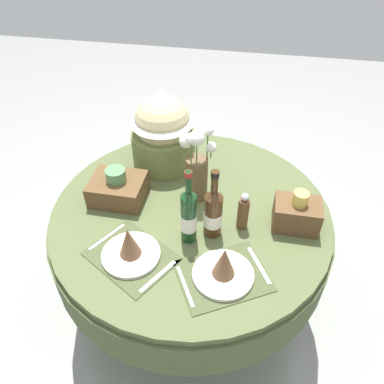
{
  "coord_description": "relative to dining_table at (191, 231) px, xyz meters",
  "views": [
    {
      "loc": [
        0.24,
        -1.24,
        1.97
      ],
      "look_at": [
        0.0,
        0.03,
        0.84
      ],
      "focal_mm": 35.17,
      "sensor_mm": 36.0,
      "label": 1
    }
  ],
  "objects": [
    {
      "name": "place_setting_left",
      "position": [
        -0.19,
        -0.32,
        0.19
      ],
      "size": [
        0.42,
        0.4,
        0.16
      ],
      "color": "#41492B",
      "rests_on": "dining_table"
    },
    {
      "name": "ground",
      "position": [
        0.0,
        0.0,
        -0.61
      ],
      "size": [
        8.0,
        8.0,
        0.0
      ],
      "primitive_type": "plane",
      "color": "gray"
    },
    {
      "name": "flower_vase",
      "position": [
        0.01,
        0.1,
        0.33
      ],
      "size": [
        0.17,
        0.14,
        0.39
      ],
      "color": "brown",
      "rests_on": "dining_table"
    },
    {
      "name": "woven_basket_side_right",
      "position": [
        0.47,
        -0.01,
        0.22
      ],
      "size": [
        0.2,
        0.14,
        0.19
      ],
      "color": "brown",
      "rests_on": "dining_table"
    },
    {
      "name": "wine_bottle_centre",
      "position": [
        0.12,
        -0.12,
        0.27
      ],
      "size": [
        0.08,
        0.08,
        0.33
      ],
      "color": "#422814",
      "rests_on": "dining_table"
    },
    {
      "name": "gift_tub_back_left",
      "position": [
        -0.21,
        0.33,
        0.37
      ],
      "size": [
        0.33,
        0.33,
        0.43
      ],
      "color": "olive",
      "rests_on": "dining_table"
    },
    {
      "name": "pepper_mill",
      "position": [
        0.24,
        -0.06,
        0.23
      ],
      "size": [
        0.05,
        0.05,
        0.19
      ],
      "color": "brown",
      "rests_on": "dining_table"
    },
    {
      "name": "wine_bottle_left",
      "position": [
        0.03,
        -0.18,
        0.28
      ],
      "size": [
        0.07,
        0.07,
        0.36
      ],
      "color": "#143819",
      "rests_on": "dining_table"
    },
    {
      "name": "woven_basket_side_left",
      "position": [
        -0.35,
        0.02,
        0.21
      ],
      "size": [
        0.25,
        0.21,
        0.17
      ],
      "color": "brown",
      "rests_on": "dining_table"
    },
    {
      "name": "place_setting_right",
      "position": [
        0.19,
        -0.35,
        0.19
      ],
      "size": [
        0.42,
        0.39,
        0.16
      ],
      "color": "#41492B",
      "rests_on": "dining_table"
    },
    {
      "name": "dining_table",
      "position": [
        0.0,
        0.0,
        0.0
      ],
      "size": [
        1.32,
        1.32,
        0.76
      ],
      "color": "#4C5633",
      "rests_on": "ground"
    }
  ]
}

